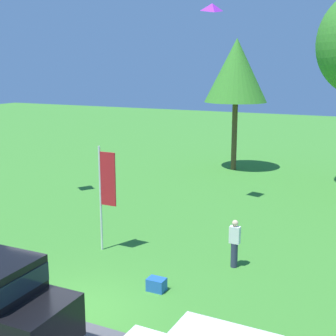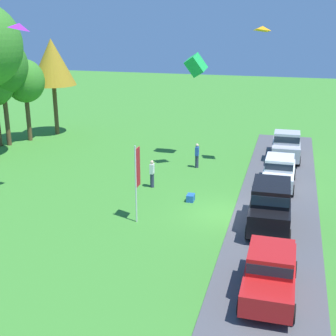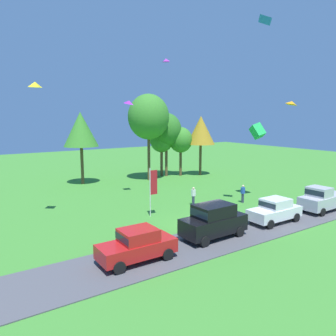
{
  "view_description": "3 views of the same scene",
  "coord_description": "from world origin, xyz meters",
  "views": [
    {
      "loc": [
        7.68,
        -9.71,
        6.81
      ],
      "look_at": [
        -0.23,
        6.4,
        2.93
      ],
      "focal_mm": 50.0,
      "sensor_mm": 36.0,
      "label": 1
    },
    {
      "loc": [
        -22.58,
        -2.92,
        10.0
      ],
      "look_at": [
        -0.28,
        3.05,
        2.44
      ],
      "focal_mm": 50.0,
      "sensor_mm": 36.0,
      "label": 2
    },
    {
      "loc": [
        -15.22,
        -18.0,
        8.06
      ],
      "look_at": [
        -0.64,
        3.63,
        3.97
      ],
      "focal_mm": 35.0,
      "sensor_mm": 36.0,
      "label": 3
    }
  ],
  "objects": [
    {
      "name": "flag_banner",
      "position": [
        -1.74,
        4.25,
        2.54
      ],
      "size": [
        0.71,
        0.08,
        4.0
      ],
      "color": "silver",
      "rests_on": "ground"
    },
    {
      "name": "ground_plane",
      "position": [
        0.0,
        0.0,
        0.0
      ],
      "size": [
        120.0,
        120.0,
        0.0
      ],
      "primitive_type": "plane",
      "color": "#3D842D"
    },
    {
      "name": "tree_center_back",
      "position": [
        -2.01,
        20.14,
        6.57
      ],
      "size": [
        4.1,
        4.1,
        8.66
      ],
      "color": "brown",
      "rests_on": "ground"
    },
    {
      "name": "kite_diamond_high_left",
      "position": [
        -0.26,
        10.98,
        9.46
      ],
      "size": [
        1.12,
        1.15,
        0.49
      ],
      "primitive_type": "pyramid",
      "rotation": [
        -0.21,
        0.0,
        3.74
      ],
      "color": "purple"
    },
    {
      "name": "person_beside_suv",
      "position": [
        3.05,
        4.95,
        0.88
      ],
      "size": [
        0.36,
        0.24,
        1.71
      ],
      "color": "#2D334C",
      "rests_on": "ground"
    },
    {
      "name": "cooler_box",
      "position": [
        1.44,
        2.19,
        0.2
      ],
      "size": [
        0.56,
        0.4,
        0.4
      ],
      "primitive_type": "cube",
      "color": "blue",
      "rests_on": "ground"
    }
  ]
}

